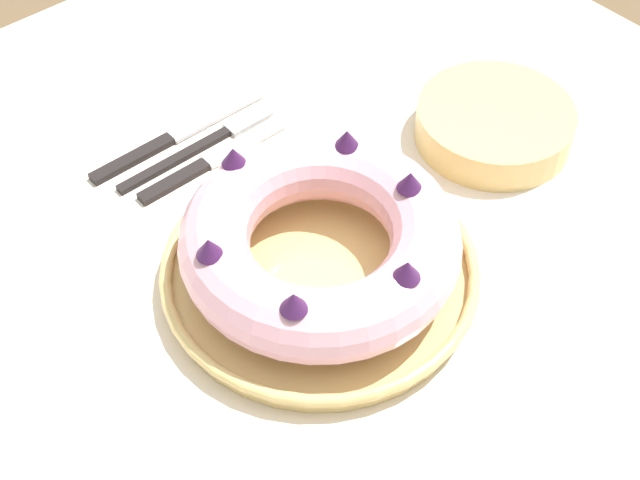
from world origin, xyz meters
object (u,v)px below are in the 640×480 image
at_px(fork, 208,142).
at_px(side_bowl, 494,124).
at_px(serving_dish, 320,272).
at_px(bundt_cake, 320,240).
at_px(serving_knife, 168,140).
at_px(cake_knife, 204,165).

height_order(fork, side_bowl, side_bowl).
height_order(serving_dish, bundt_cake, bundt_cake).
xyz_separation_m(fork, serving_knife, (-0.03, -0.03, 0.00)).
bearing_deg(side_bowl, fork, -128.87).
bearing_deg(cake_knife, serving_dish, -2.22).
bearing_deg(fork, side_bowl, 50.93).
height_order(serving_dish, fork, serving_dish).
xyz_separation_m(bundt_cake, fork, (-0.23, 0.03, -0.06)).
xyz_separation_m(fork, side_bowl, (0.20, 0.25, 0.02)).
xyz_separation_m(bundt_cake, cake_knife, (-0.21, 0.01, -0.06)).
height_order(bundt_cake, cake_knife, bundt_cake).
height_order(fork, serving_knife, serving_knife).
bearing_deg(serving_knife, serving_dish, -3.07).
bearing_deg(serving_knife, side_bowl, 47.59).
relative_size(fork, serving_knife, 0.88).
height_order(serving_dish, cake_knife, serving_dish).
bearing_deg(cake_knife, serving_knife, -174.12).
distance_m(serving_knife, side_bowl, 0.37).
xyz_separation_m(cake_knife, side_bowl, (0.18, 0.28, 0.02)).
height_order(serving_knife, side_bowl, side_bowl).
bearing_deg(fork, bundt_cake, -8.38).
height_order(cake_knife, side_bowl, side_bowl).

